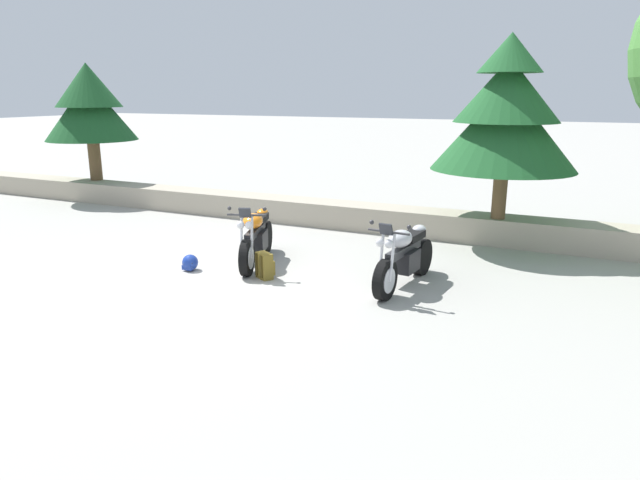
{
  "coord_description": "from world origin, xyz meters",
  "views": [
    {
      "loc": [
        5.71,
        -6.95,
        3.01
      ],
      "look_at": [
        1.9,
        1.2,
        0.65
      ],
      "focal_mm": 31.63,
      "sensor_mm": 36.0,
      "label": 1
    }
  ],
  "objects_px": {
    "motorcycle_orange_near_left": "(256,237)",
    "pine_tree_far_left": "(89,104)",
    "rider_backpack": "(265,264)",
    "motorcycle_silver_centre": "(404,257)",
    "pine_tree_mid_left": "(506,114)",
    "rider_helmet": "(190,263)"
  },
  "relations": [
    {
      "from": "pine_tree_mid_left",
      "to": "rider_helmet",
      "type": "bearing_deg",
      "value": -138.58
    },
    {
      "from": "pine_tree_far_left",
      "to": "motorcycle_orange_near_left",
      "type": "bearing_deg",
      "value": -25.55
    },
    {
      "from": "motorcycle_silver_centre",
      "to": "pine_tree_far_left",
      "type": "height_order",
      "value": "pine_tree_far_left"
    },
    {
      "from": "motorcycle_orange_near_left",
      "to": "motorcycle_silver_centre",
      "type": "distance_m",
      "value": 2.79
    },
    {
      "from": "motorcycle_orange_near_left",
      "to": "pine_tree_mid_left",
      "type": "distance_m",
      "value": 5.37
    },
    {
      "from": "motorcycle_orange_near_left",
      "to": "pine_tree_far_left",
      "type": "height_order",
      "value": "pine_tree_far_left"
    },
    {
      "from": "pine_tree_mid_left",
      "to": "motorcycle_silver_centre",
      "type": "bearing_deg",
      "value": -106.37
    },
    {
      "from": "rider_backpack",
      "to": "rider_helmet",
      "type": "height_order",
      "value": "rider_backpack"
    },
    {
      "from": "motorcycle_orange_near_left",
      "to": "rider_backpack",
      "type": "height_order",
      "value": "motorcycle_orange_near_left"
    },
    {
      "from": "pine_tree_far_left",
      "to": "rider_helmet",
      "type": "bearing_deg",
      "value": -33.51
    },
    {
      "from": "motorcycle_silver_centre",
      "to": "pine_tree_mid_left",
      "type": "height_order",
      "value": "pine_tree_mid_left"
    },
    {
      "from": "rider_helmet",
      "to": "pine_tree_far_left",
      "type": "relative_size",
      "value": 0.09
    },
    {
      "from": "motorcycle_orange_near_left",
      "to": "pine_tree_mid_left",
      "type": "relative_size",
      "value": 0.56
    },
    {
      "from": "motorcycle_silver_centre",
      "to": "pine_tree_far_left",
      "type": "distance_m",
      "value": 11.25
    },
    {
      "from": "rider_helmet",
      "to": "pine_tree_mid_left",
      "type": "height_order",
      "value": "pine_tree_mid_left"
    },
    {
      "from": "rider_backpack",
      "to": "pine_tree_far_left",
      "type": "bearing_deg",
      "value": 152.23
    },
    {
      "from": "motorcycle_orange_near_left",
      "to": "rider_backpack",
      "type": "bearing_deg",
      "value": -49.41
    },
    {
      "from": "motorcycle_orange_near_left",
      "to": "rider_helmet",
      "type": "height_order",
      "value": "motorcycle_orange_near_left"
    },
    {
      "from": "motorcycle_orange_near_left",
      "to": "motorcycle_silver_centre",
      "type": "height_order",
      "value": "same"
    },
    {
      "from": "motorcycle_orange_near_left",
      "to": "pine_tree_far_left",
      "type": "xyz_separation_m",
      "value": [
        -7.59,
        3.63,
        2.22
      ]
    },
    {
      "from": "motorcycle_orange_near_left",
      "to": "pine_tree_mid_left",
      "type": "bearing_deg",
      "value": 40.42
    },
    {
      "from": "motorcycle_orange_near_left",
      "to": "motorcycle_silver_centre",
      "type": "xyz_separation_m",
      "value": [
        2.79,
        -0.09,
        0.0
      ]
    }
  ]
}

